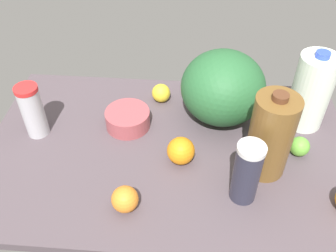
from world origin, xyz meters
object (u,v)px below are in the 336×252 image
Objects in this scene: lemon_loose at (161,93)px; lime_beside_bowl at (300,146)px; chocolate_milk_jug at (271,136)px; shaker_bottle at (247,173)px; milk_jug at (311,91)px; orange_by_jug at (125,199)px; tumbler_cup at (33,111)px; watermelon at (223,87)px; mixing_bowl at (128,119)px; orange_far_back at (181,151)px.

lemon_loose is 52.41cm from lime_beside_bowl.
chocolate_milk_jug is 1.43× the size of shaker_bottle.
milk_jug is 3.71× the size of orange_by_jug.
tumbler_cup is at bearing -172.10° from milk_jug.
mixing_bowl is at bearing -166.19° from watermelon.
chocolate_milk_jug is 17.21cm from lime_beside_bowl.
chocolate_milk_jug is at bearing -19.43° from mixing_bowl.
shaker_bottle is at bearing -80.76° from watermelon.
tumbler_cup is 3.00× the size of lime_beside_bowl.
mixing_bowl is 0.54× the size of milk_jug.
tumbler_cup reaches higher than mixing_bowl.
orange_far_back is (49.23, -9.21, -5.21)cm from tumbler_cup.
lime_beside_bowl is at bearing -27.20° from lemon_loose.
milk_jug reaches higher than watermelon.
milk_jug is 91.97cm from tumbler_cup.
tumbler_cup reaches higher than lemon_loose.
shaker_bottle reaches higher than orange_by_jug.
shaker_bottle is at bearing -35.88° from mixing_bowl.
watermelon reaches higher than lime_beside_bowl.
chocolate_milk_jug reaches higher than mixing_bowl.
orange_far_back is (19.15, -15.01, 1.28)cm from mixing_bowl.
milk_jug is (60.94, 6.84, 10.29)cm from mixing_bowl.
chocolate_milk_jug is 27.02cm from watermelon.
watermelon is at bearing 145.81° from lime_beside_bowl.
milk_jug is 3.23× the size of orange_far_back.
watermelon is 4.17× the size of lemon_loose.
chocolate_milk_jug reaches higher than shaker_bottle.
watermelon is 4.50× the size of lime_beside_bowl.
lemon_loose is at bearing 83.67° from orange_by_jug.
lime_beside_bowl is at bearing 9.12° from orange_far_back.
mixing_bowl is 34.47cm from orange_by_jug.
orange_far_back is (-12.85, -22.88, -8.17)cm from watermelon.
shaker_bottle is at bearing -56.91° from lemon_loose.
chocolate_milk_jug is 4.50× the size of lime_beside_bowl.
chocolate_milk_jug is 45.22cm from orange_by_jug.
milk_jug is 48.01cm from orange_far_back.
mixing_bowl is at bearing 160.57° from chocolate_milk_jug.
orange_by_jug is (-56.22, -40.97, -9.58)cm from milk_jug.
tumbler_cup reaches higher than orange_far_back.
orange_far_back is 38.13cm from lime_beside_bowl.
tumbler_cup is (-67.80, 21.49, -0.52)cm from shaker_bottle.
shaker_bottle reaches higher than lemon_loose.
tumbler_cup is (-62.08, -13.66, -2.95)cm from watermelon.
mixing_bowl is 31.31cm from tumbler_cup.
orange_far_back is (-18.57, 12.28, -5.73)cm from shaker_bottle.
milk_jug reaches higher than tumbler_cup.
shaker_bottle is (5.72, -35.15, -2.43)cm from watermelon.
chocolate_milk_jug is at bearing -61.44° from watermelon.
lime_beside_bowl is at bearing -8.98° from mixing_bowl.
mixing_bowl is at bearing -124.15° from lemon_loose.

